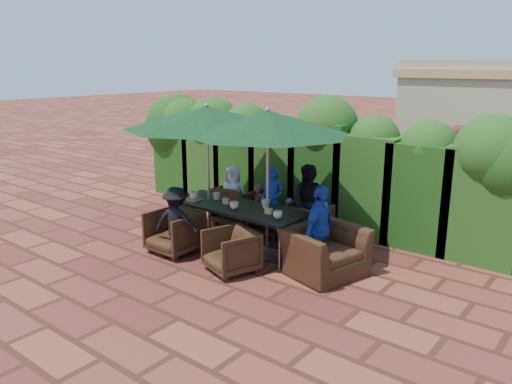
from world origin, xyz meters
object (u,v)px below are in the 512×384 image
Objects in this scene: umbrella_right at (268,123)px; chair_near_left at (174,230)px; umbrella_left at (207,117)px; chair_far_left at (239,203)px; chair_near_right at (231,249)px; dining_table at (236,210)px; chair_far_mid at (272,216)px; chair_far_right at (307,222)px; chair_end_right at (325,244)px.

umbrella_right reaches higher than chair_near_left.
umbrella_left is 2.06m from chair_far_left.
chair_near_left is at bearing -161.96° from chair_near_right.
dining_table is 1.32m from chair_far_left.
umbrella_right is (0.66, 0.01, 1.54)m from dining_table.
chair_far_mid is 0.96× the size of chair_near_right.
umbrella_left is at bearing 179.81° from umbrella_right.
chair_near_right is (-0.04, -0.86, -1.85)m from umbrella_right.
chair_near_right is at bearing 77.08° from chair_far_right.
dining_table is 1.80m from chair_end_right.
chair_end_right is (1.17, 0.81, 0.13)m from chair_near_right.
umbrella_left is at bearing 89.96° from chair_near_left.
chair_near_right is (1.44, -1.87, -0.06)m from chair_far_left.
chair_far_right is at bearing 50.19° from chair_near_left.
chair_near_left is 1.29m from chair_near_right.
dining_table is at bearing 145.02° from chair_near_right.
chair_near_left is at bearing 92.53° from chair_far_left.
chair_near_left is 0.71× the size of chair_end_right.
chair_end_right is (1.13, -0.05, -1.73)m from umbrella_right.
chair_far_right reaches higher than chair_far_mid.
dining_table is 1.11m from chair_near_left.
umbrella_right is 3.79× the size of chair_far_mid.
chair_near_left is (-1.33, -0.84, -1.82)m from umbrella_right.
chair_far_right is 1.81m from chair_near_right.
dining_table is at bearing -179.38° from umbrella_right.
chair_far_mid is (0.88, -0.09, -0.08)m from chair_far_left.
chair_far_right is 0.70× the size of chair_end_right.
chair_near_right is at bearing -0.52° from chair_near_left.
chair_far_left is at bearing -6.32° from chair_far_mid.
chair_far_mid is at bearing -4.89° from chair_far_right.
umbrella_left is 3.70× the size of chair_far_right.
chair_far_right is at bearing 175.60° from chair_far_left.
chair_near_left is 1.10× the size of chair_near_right.
dining_table is 0.97× the size of umbrella_right.
dining_table is at bearing 126.71° from chair_far_left.
umbrella_right reaches higher than dining_table.
dining_table is at bearing 104.06° from chair_end_right.
chair_far_left is 0.76× the size of chair_end_right.
dining_table is 3.01× the size of chair_far_left.
chair_far_left reaches higher than dining_table.
chair_far_mid is at bearing 76.09° from chair_end_right.
chair_near_left is at bearing 43.62° from chair_far_right.
umbrella_left reaches higher than chair_far_mid.
chair_far_left reaches higher than chair_near_left.
chair_end_right reaches higher than dining_table.
chair_far_mid is 0.87× the size of chair_near_left.
chair_far_left is at bearing 145.76° from umbrella_right.
dining_table is 1.10m from chair_near_right.
dining_table is at bearing -1.00° from umbrella_left.
chair_far_right is at bearing 32.07° from umbrella_left.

